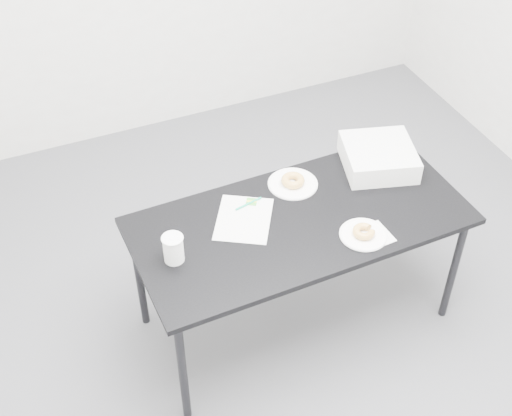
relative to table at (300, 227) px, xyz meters
name	(u,v)px	position (x,y,z in m)	size (l,w,h in m)	color
floor	(278,331)	(-0.12, -0.05, -0.64)	(4.00, 4.00, 0.00)	#4F5055
table	(300,227)	(0.00, 0.00, 0.00)	(1.55, 0.76, 0.70)	black
scorecard	(244,219)	(-0.24, 0.10, 0.05)	(0.24, 0.30, 0.00)	white
logo_patch	(252,202)	(-0.16, 0.19, 0.06)	(0.05, 0.05, 0.00)	green
pen	(248,204)	(-0.18, 0.18, 0.06)	(0.01, 0.01, 0.14)	#0D986F
napkin	(373,236)	(0.25, -0.23, 0.05)	(0.15, 0.15, 0.00)	white
plate_near	(363,235)	(0.21, -0.21, 0.06)	(0.21, 0.21, 0.01)	white
donut_near	(364,231)	(0.21, -0.21, 0.08)	(0.10, 0.10, 0.03)	gold
plate_far	(293,184)	(0.07, 0.23, 0.06)	(0.24, 0.24, 0.01)	white
donut_far	(293,180)	(0.07, 0.23, 0.08)	(0.11, 0.11, 0.04)	gold
coffee_cup	(173,249)	(-0.60, -0.02, 0.12)	(0.09, 0.09, 0.13)	white
cup_lid	(287,184)	(0.04, 0.24, 0.06)	(0.08, 0.08, 0.01)	silver
bakery_box	(378,157)	(0.52, 0.19, 0.11)	(0.33, 0.33, 0.11)	silver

